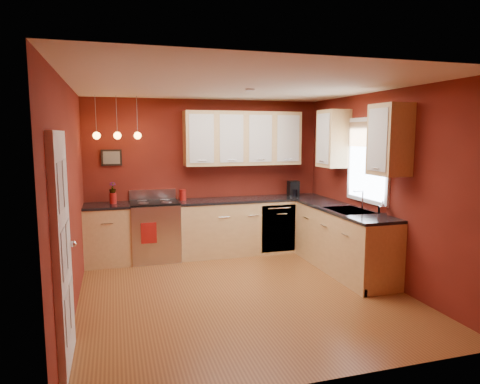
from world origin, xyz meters
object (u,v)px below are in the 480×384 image
object	(u,v)px
sink	(349,212)
red_canister	(183,195)
gas_range	(155,230)
soap_pump	(383,209)
coffee_maker	(293,189)

from	to	relation	value
sink	red_canister	distance (m)	2.68
gas_range	soap_pump	world-z (taller)	soap_pump
gas_range	coffee_maker	size ratio (longest dim) A/B	4.25
soap_pump	coffee_maker	bearing A→B (deg)	99.68
coffee_maker	soap_pump	bearing A→B (deg)	-82.12
gas_range	sink	size ratio (longest dim) A/B	1.59
sink	soap_pump	bearing A→B (deg)	-72.08
gas_range	red_canister	bearing A→B (deg)	10.59
gas_range	soap_pump	xyz separation A→B (m)	(2.80, -2.04, 0.56)
gas_range	sink	world-z (taller)	sink
sink	red_canister	size ratio (longest dim) A/B	3.92
sink	coffee_maker	size ratio (longest dim) A/B	2.68
gas_range	coffee_maker	xyz separation A→B (m)	(2.44, 0.07, 0.58)
coffee_maker	soap_pump	size ratio (longest dim) A/B	1.26
red_canister	coffee_maker	bearing A→B (deg)	-0.49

